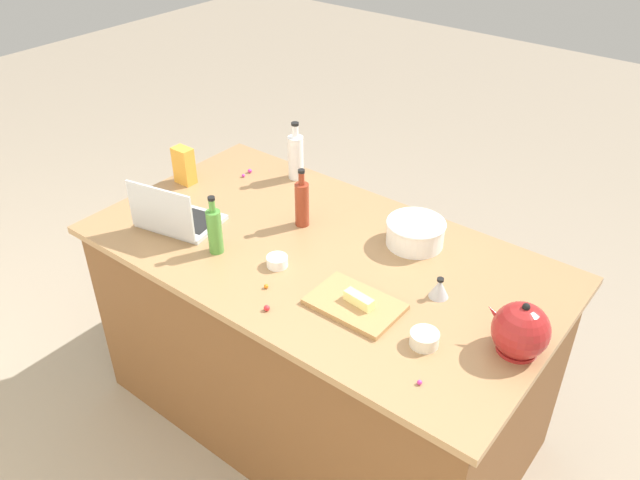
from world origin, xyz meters
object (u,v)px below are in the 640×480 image
object	(u,v)px
bottle_olive	(215,230)
ramekin_medium	(424,339)
cutting_board	(355,304)
kettle	(520,331)
ramekin_small	(277,261)
kitchen_timer	(439,288)
laptop	(175,217)
butter_stick_left	(359,300)
candy_bag	(184,166)
mixing_bowl_large	(415,232)
bottle_soy	(302,203)
bottle_vinegar	(296,156)

from	to	relation	value
bottle_olive	ramekin_medium	size ratio (longest dim) A/B	2.56
cutting_board	kettle	bearing A→B (deg)	-165.15
ramekin_small	kitchen_timer	bearing A→B (deg)	-159.43
ramekin_small	kitchen_timer	world-z (taller)	kitchen_timer
laptop	ramekin_medium	bearing A→B (deg)	-178.93
laptop	butter_stick_left	world-z (taller)	laptop
laptop	cutting_board	world-z (taller)	laptop
candy_bag	mixing_bowl_large	bearing A→B (deg)	-168.84
bottle_soy	cutting_board	bearing A→B (deg)	148.28
ramekin_medium	kitchen_timer	distance (m)	0.26
ramekin_medium	kitchen_timer	bearing A→B (deg)	-70.91
bottle_soy	ramekin_small	size ratio (longest dim) A/B	3.15
bottle_soy	ramekin_medium	xyz separation A→B (m)	(-0.75, 0.31, -0.08)
laptop	candy_bag	size ratio (longest dim) A/B	2.05
laptop	ramekin_small	xyz separation A→B (m)	(-0.50, -0.05, -0.03)
ramekin_medium	cutting_board	bearing A→B (deg)	-3.80
laptop	ramekin_medium	distance (m)	1.14
bottle_soy	cutting_board	size ratio (longest dim) A/B	0.80
laptop	bottle_soy	size ratio (longest dim) A/B	1.40
cutting_board	butter_stick_left	bearing A→B (deg)	180.00
mixing_bowl_large	ramekin_medium	bearing A→B (deg)	124.15
cutting_board	candy_bag	world-z (taller)	candy_bag
bottle_olive	ramekin_medium	xyz separation A→B (m)	(-0.89, -0.04, -0.07)
ramekin_small	kettle	bearing A→B (deg)	-171.94
candy_bag	bottle_vinegar	bearing A→B (deg)	-136.49
bottle_vinegar	kettle	size ratio (longest dim) A/B	1.27
candy_bag	laptop	bearing A→B (deg)	132.00
butter_stick_left	laptop	bearing A→B (deg)	2.62
butter_stick_left	bottle_vinegar	bearing A→B (deg)	-37.43
bottle_olive	candy_bag	world-z (taller)	bottle_olive
kitchen_timer	laptop	bearing A→B (deg)	13.97
cutting_board	ramekin_small	xyz separation A→B (m)	(0.36, -0.01, 0.01)
laptop	ramekin_medium	xyz separation A→B (m)	(-1.14, -0.02, -0.02)
laptop	cutting_board	size ratio (longest dim) A/B	1.12
mixing_bowl_large	butter_stick_left	xyz separation A→B (m)	(-0.05, 0.45, -0.02)
bottle_vinegar	ramekin_small	bearing A→B (deg)	124.07
bottle_olive	kettle	world-z (taller)	bottle_olive
mixing_bowl_large	candy_bag	size ratio (longest dim) A/B	1.36
bottle_vinegar	kettle	world-z (taller)	bottle_vinegar
laptop	candy_bag	xyz separation A→B (m)	(0.25, -0.28, 0.04)
butter_stick_left	ramekin_medium	xyz separation A→B (m)	(-0.27, 0.02, -0.01)
laptop	kitchen_timer	size ratio (longest dim) A/B	4.53
mixing_bowl_large	ramekin_small	size ratio (longest dim) A/B	2.91
bottle_soy	mixing_bowl_large	bearing A→B (deg)	-159.65
bottle_olive	butter_stick_left	size ratio (longest dim) A/B	2.17
cutting_board	kitchen_timer	distance (m)	0.30
bottle_vinegar	ramekin_medium	size ratio (longest dim) A/B	2.89
cutting_board	ramekin_medium	world-z (taller)	ramekin_medium
bottle_olive	butter_stick_left	distance (m)	0.63
kitchen_timer	kettle	bearing A→B (deg)	165.31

